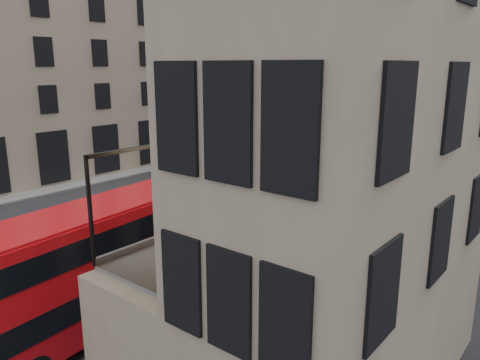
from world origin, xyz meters
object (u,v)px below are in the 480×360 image
Objects in this scene: bus_near at (108,255)px; cafe_table_near at (189,227)px; traffic_light_far at (254,135)px; cafe_table_far at (304,187)px; cafe_chair_c at (294,218)px; street_lamp_b at (357,136)px; pedestrian_c at (381,144)px; pedestrian_b at (321,144)px; cafe_chair_d at (350,198)px; car_b at (364,159)px; cafe_table_mid at (258,203)px; car_c at (192,159)px; bus_far at (330,139)px; cyclist at (278,180)px; cafe_chair_a at (190,269)px; car_a at (203,176)px; bicycle at (210,198)px; pedestrian_e at (196,150)px; pedestrian_a at (264,138)px; street_lamp_a at (171,145)px; traffic_light_near at (276,184)px; cafe_chair_b at (250,235)px.

bus_near is 5.65m from cafe_table_near.
cafe_table_far reaches higher than traffic_light_far.
cafe_chair_c is (1.63, 3.07, -0.17)m from cafe_table_near.
street_lamp_b is 6.20m from pedestrian_c.
pedestrian_b is 2.13× the size of cafe_chair_d.
cafe_table_mid is (9.70, -30.25, 4.42)m from car_b.
car_c is at bearing 20.03° from pedestrian_c.
street_lamp_b is 5.94× the size of cafe_chair_c.
bus_far is 6.53× the size of pedestrian_c.
cafe_table_near reaches higher than cyclist.
cafe_chair_a is (13.27, -43.98, 4.02)m from pedestrian_c.
traffic_light_far is 32.13m from cafe_table_far.
cafe_table_far is (16.99, -12.22, 4.35)m from car_a.
cyclist is 21.51m from pedestrian_c.
traffic_light_far is at bearing 96.07° from car_a.
bicycle is 16.92m from cafe_chair_d.
pedestrian_c is at bearing 72.84° from car_b.
pedestrian_e reaches higher than car_a.
car_c is 14.79m from pedestrian_a.
traffic_light_near is at bearing -20.56° from street_lamp_a.
car_c is at bearing -129.51° from street_lamp_b.
street_lamp_b reaches higher than bus_near.
pedestrian_e is (-12.35, 11.30, 0.47)m from bicycle.
bus_far is at bearing 20.96° from bicycle.
bus_near is 32.84m from bus_far.
street_lamp_b is 2.95× the size of pedestrian_b.
street_lamp_b is at bearing 111.91° from cafe_chair_c.
car_a is 4.90× the size of cafe_chair_a.
cafe_chair_c is (1.36, 0.10, -0.27)m from cafe_table_mid.
pedestrian_b is 2.22× the size of cafe_table_mid.
cafe_table_mid is 1.21× the size of cafe_table_far.
cafe_chair_a is at bearing -130.58° from pedestrian_b.
street_lamp_a reaches higher than pedestrian_c.
car_b is at bearing 105.84° from cafe_table_near.
cafe_chair_c is at bearing -53.28° from traffic_light_near.
bus_near is at bearing -176.46° from cafe_chair_b.
car_c is 5.02× the size of cafe_chair_c.
car_a is at bearing -156.08° from pedestrian_b.
cafe_table_far is (11.74, -36.24, 4.21)m from pedestrian_c.
cafe_chair_a reaches higher than street_lamp_b.
bus_near reaches higher than car_b.
cafe_chair_c is (11.06, -30.15, 4.15)m from car_b.
cafe_chair_a is 2.77m from cafe_chair_b.
cafe_chair_c reaches higher than cafe_chair_b.
pedestrian_e is at bearing 110.59° from street_lamp_a.
bus_near is at bearing -112.63° from car_b.
car_c is at bearing -135.66° from bus_far.
pedestrian_c is (-4.81, 28.00, -1.59)m from traffic_light_near.
cafe_chair_d is (14.84, -26.13, 2.44)m from bus_far.
pedestrian_a is at bearing 123.28° from cafe_table_near.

